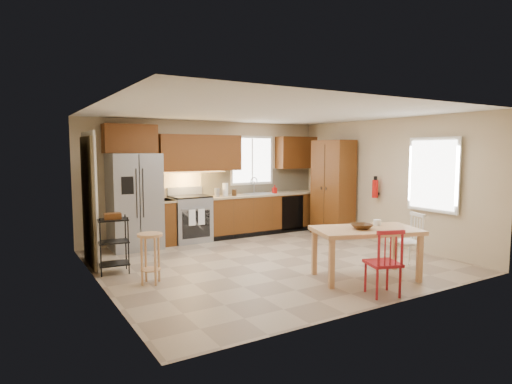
{
  "coord_description": "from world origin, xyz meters",
  "views": [
    {
      "loc": [
        -3.89,
        -5.98,
        1.88
      ],
      "look_at": [
        -0.04,
        0.4,
        1.15
      ],
      "focal_mm": 30.0,
      "sensor_mm": 36.0,
      "label": 1
    }
  ],
  "objects_px": {
    "chair_white": "(406,241)",
    "table_jar": "(377,224)",
    "bar_stool": "(150,259)",
    "fire_extinguisher": "(375,189)",
    "range_stove": "(190,219)",
    "pantry": "(333,188)",
    "chair_red": "(383,262)",
    "refrigerator": "(135,201)",
    "dining_table": "(365,254)",
    "table_bowl": "(361,229)",
    "utility_cart": "(114,245)",
    "soap_bottle": "(275,189)"
  },
  "relations": [
    {
      "from": "chair_white",
      "to": "table_jar",
      "type": "distance_m",
      "value": 0.7
    },
    {
      "from": "table_jar",
      "to": "bar_stool",
      "type": "relative_size",
      "value": 0.17
    },
    {
      "from": "fire_extinguisher",
      "to": "table_jar",
      "type": "height_order",
      "value": "fire_extinguisher"
    },
    {
      "from": "range_stove",
      "to": "pantry",
      "type": "bearing_deg",
      "value": -18.29
    },
    {
      "from": "chair_red",
      "to": "chair_white",
      "type": "xyz_separation_m",
      "value": [
        1.3,
        0.7,
        0.0
      ]
    },
    {
      "from": "refrigerator",
      "to": "table_jar",
      "type": "distance_m",
      "value": 4.48
    },
    {
      "from": "range_stove",
      "to": "bar_stool",
      "type": "bearing_deg",
      "value": -123.68
    },
    {
      "from": "pantry",
      "to": "fire_extinguisher",
      "type": "distance_m",
      "value": 1.07
    },
    {
      "from": "chair_red",
      "to": "dining_table",
      "type": "bearing_deg",
      "value": 80.54
    },
    {
      "from": "table_bowl",
      "to": "dining_table",
      "type": "bearing_deg",
      "value": 0.0
    },
    {
      "from": "refrigerator",
      "to": "pantry",
      "type": "relative_size",
      "value": 0.87
    },
    {
      "from": "range_stove",
      "to": "dining_table",
      "type": "relative_size",
      "value": 0.62
    },
    {
      "from": "dining_table",
      "to": "utility_cart",
      "type": "bearing_deg",
      "value": 163.73
    },
    {
      "from": "pantry",
      "to": "chair_red",
      "type": "relative_size",
      "value": 2.39
    },
    {
      "from": "range_stove",
      "to": "fire_extinguisher",
      "type": "xyz_separation_m",
      "value": [
        3.18,
        -2.04,
        0.64
      ]
    },
    {
      "from": "dining_table",
      "to": "chair_white",
      "type": "bearing_deg",
      "value": 21.85
    },
    {
      "from": "dining_table",
      "to": "table_bowl",
      "type": "xyz_separation_m",
      "value": [
        -0.09,
        0.0,
        0.37
      ]
    },
    {
      "from": "fire_extinguisher",
      "to": "chair_white",
      "type": "distance_m",
      "value": 2.04
    },
    {
      "from": "refrigerator",
      "to": "bar_stool",
      "type": "height_order",
      "value": "refrigerator"
    },
    {
      "from": "table_bowl",
      "to": "utility_cart",
      "type": "xyz_separation_m",
      "value": [
        -3.01,
        2.18,
        -0.3
      ]
    },
    {
      "from": "fire_extinguisher",
      "to": "dining_table",
      "type": "relative_size",
      "value": 0.24
    },
    {
      "from": "utility_cart",
      "to": "dining_table",
      "type": "bearing_deg",
      "value": -28.47
    },
    {
      "from": "dining_table",
      "to": "table_bowl",
      "type": "bearing_deg",
      "value": -161.16
    },
    {
      "from": "chair_white",
      "to": "table_bowl",
      "type": "distance_m",
      "value": 1.09
    },
    {
      "from": "chair_red",
      "to": "chair_white",
      "type": "bearing_deg",
      "value": 47.14
    },
    {
      "from": "refrigerator",
      "to": "table_jar",
      "type": "xyz_separation_m",
      "value": [
        2.69,
        -3.58,
        -0.14
      ]
    },
    {
      "from": "table_jar",
      "to": "chair_red",
      "type": "bearing_deg",
      "value": -132.32
    },
    {
      "from": "fire_extinguisher",
      "to": "chair_white",
      "type": "bearing_deg",
      "value": -121.66
    },
    {
      "from": "bar_stool",
      "to": "utility_cart",
      "type": "xyz_separation_m",
      "value": [
        -0.32,
        0.81,
        0.08
      ]
    },
    {
      "from": "refrigerator",
      "to": "chair_red",
      "type": "distance_m",
      "value": 4.79
    },
    {
      "from": "table_bowl",
      "to": "bar_stool",
      "type": "distance_m",
      "value": 3.05
    },
    {
      "from": "chair_red",
      "to": "table_jar",
      "type": "height_order",
      "value": "chair_red"
    },
    {
      "from": "soap_bottle",
      "to": "utility_cart",
      "type": "xyz_separation_m",
      "value": [
        -3.92,
        -1.46,
        -0.56
      ]
    },
    {
      "from": "fire_extinguisher",
      "to": "table_bowl",
      "type": "height_order",
      "value": "fire_extinguisher"
    },
    {
      "from": "range_stove",
      "to": "utility_cart",
      "type": "bearing_deg",
      "value": -140.68
    },
    {
      "from": "fire_extinguisher",
      "to": "table_bowl",
      "type": "bearing_deg",
      "value": -140.53
    },
    {
      "from": "chair_white",
      "to": "refrigerator",
      "type": "bearing_deg",
      "value": 61.34
    },
    {
      "from": "soap_bottle",
      "to": "range_stove",
      "type": "bearing_deg",
      "value": 177.6
    },
    {
      "from": "bar_stool",
      "to": "fire_extinguisher",
      "type": "bearing_deg",
      "value": -10.1
    },
    {
      "from": "refrigerator",
      "to": "range_stove",
      "type": "height_order",
      "value": "refrigerator"
    },
    {
      "from": "soap_bottle",
      "to": "bar_stool",
      "type": "xyz_separation_m",
      "value": [
        -3.6,
        -2.27,
        -0.64
      ]
    },
    {
      "from": "range_stove",
      "to": "table_bowl",
      "type": "distance_m",
      "value": 3.9
    },
    {
      "from": "dining_table",
      "to": "table_jar",
      "type": "relative_size",
      "value": 12.23
    },
    {
      "from": "range_stove",
      "to": "fire_extinguisher",
      "type": "distance_m",
      "value": 3.83
    },
    {
      "from": "chair_red",
      "to": "utility_cart",
      "type": "relative_size",
      "value": 1.0
    },
    {
      "from": "table_jar",
      "to": "fire_extinguisher",
      "type": "bearing_deg",
      "value": 44.36
    },
    {
      "from": "fire_extinguisher",
      "to": "pantry",
      "type": "bearing_deg",
      "value": 100.78
    },
    {
      "from": "utility_cart",
      "to": "soap_bottle",
      "type": "bearing_deg",
      "value": 27.1
    },
    {
      "from": "dining_table",
      "to": "bar_stool",
      "type": "xyz_separation_m",
      "value": [
        -2.78,
        1.38,
        -0.0
      ]
    },
    {
      "from": "table_jar",
      "to": "table_bowl",
      "type": "bearing_deg",
      "value": -167.47
    }
  ]
}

